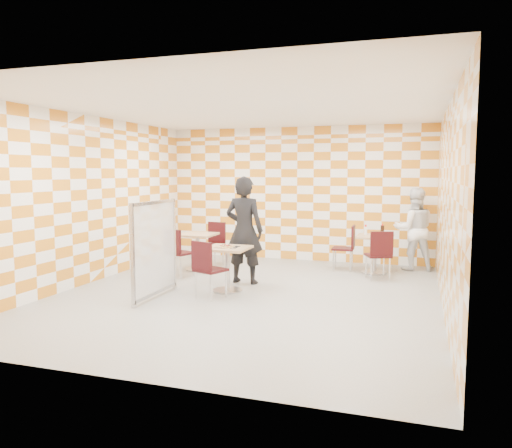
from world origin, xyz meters
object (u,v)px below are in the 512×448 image
(second_table, at_px, (375,248))
(chair_second_front, at_px, (380,251))
(empty_table, at_px, (198,245))
(soda_bottle, at_px, (382,230))
(main_table, at_px, (227,261))
(chair_main_front, at_px, (207,265))
(chair_empty_near, at_px, (177,249))
(man_dark, at_px, (244,230))
(sport_bottle, at_px, (366,230))
(chair_empty_far, at_px, (214,240))
(chair_second_side, at_px, (348,244))
(man_white, at_px, (414,229))
(partition, at_px, (155,248))

(second_table, distance_m, chair_second_front, 0.67)
(empty_table, xyz_separation_m, soda_bottle, (3.59, 0.87, 0.34))
(main_table, distance_m, chair_main_front, 0.60)
(main_table, xyz_separation_m, empty_table, (-1.24, 1.51, 0.00))
(chair_empty_near, height_order, soda_bottle, soda_bottle)
(man_dark, bearing_deg, sport_bottle, -136.31)
(second_table, relative_size, man_dark, 0.39)
(soda_bottle, bearing_deg, chair_empty_far, -175.19)
(man_dark, relative_size, soda_bottle, 8.35)
(chair_second_side, xyz_separation_m, sport_bottle, (0.35, 0.02, 0.29))
(soda_bottle, bearing_deg, chair_empty_near, -156.21)
(chair_main_front, bearing_deg, second_table, 50.89)
(second_table, distance_m, chair_empty_far, 3.34)
(chair_empty_near, relative_size, soda_bottle, 4.02)
(chair_empty_near, bearing_deg, sport_bottle, 25.96)
(chair_second_front, xyz_separation_m, soda_bottle, (-0.01, 0.73, 0.31))
(chair_empty_far, xyz_separation_m, man_dark, (1.17, -1.40, 0.42))
(main_table, relative_size, man_dark, 0.39)
(empty_table, bearing_deg, main_table, -50.60)
(chair_empty_near, xyz_separation_m, soda_bottle, (3.68, 1.62, 0.31))
(man_dark, bearing_deg, chair_empty_far, -47.24)
(man_dark, distance_m, sport_bottle, 2.61)
(empty_table, distance_m, chair_second_front, 3.61)
(man_white, height_order, sport_bottle, man_white)
(second_table, distance_m, chair_main_front, 3.71)
(empty_table, relative_size, chair_empty_far, 0.81)
(chair_second_side, height_order, chair_empty_near, same)
(chair_main_front, distance_m, man_dark, 1.35)
(chair_empty_near, relative_size, chair_empty_far, 1.00)
(chair_main_front, xyz_separation_m, chair_empty_near, (-1.21, 1.34, 0.00))
(main_table, bearing_deg, man_white, 44.45)
(soda_bottle, bearing_deg, sport_bottle, 177.99)
(chair_main_front, relative_size, chair_second_side, 1.00)
(chair_empty_near, bearing_deg, man_dark, -2.87)
(chair_main_front, relative_size, chair_empty_near, 1.00)
(main_table, bearing_deg, chair_second_front, 34.92)
(chair_second_side, bearing_deg, empty_table, -163.50)
(man_white, bearing_deg, chair_empty_near, 14.11)
(man_white, bearing_deg, main_table, 32.09)
(chair_second_side, xyz_separation_m, man_dark, (-1.62, -1.69, 0.42))
(man_dark, height_order, soda_bottle, man_dark)
(empty_table, bearing_deg, sport_bottle, 15.08)
(sport_bottle, bearing_deg, chair_empty_near, -154.04)
(chair_second_side, relative_size, partition, 0.60)
(man_dark, distance_m, soda_bottle, 2.85)
(second_table, xyz_separation_m, man_white, (0.72, 0.59, 0.33))
(empty_table, xyz_separation_m, chair_empty_far, (0.13, 0.58, 0.04))
(main_table, bearing_deg, second_table, 46.03)
(empty_table, bearing_deg, second_table, 12.82)
(chair_second_front, bearing_deg, chair_empty_near, -166.45)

